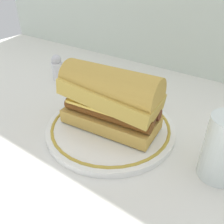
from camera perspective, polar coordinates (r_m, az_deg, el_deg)
name	(u,v)px	position (r m, az deg, el deg)	size (l,w,h in m)	color
ground_plane	(104,136)	(0.47, -1.89, -5.68)	(1.50, 1.50, 0.00)	silver
plate	(112,128)	(0.48, 0.00, -3.77)	(0.25, 0.25, 0.01)	white
sausage_sandwich	(112,98)	(0.44, 0.00, 3.28)	(0.19, 0.10, 0.12)	gold
drinking_glass	(222,152)	(0.40, 24.82, -8.75)	(0.06, 0.06, 0.11)	silver
salt_shaker	(57,68)	(0.69, -12.90, 10.28)	(0.03, 0.03, 0.07)	white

